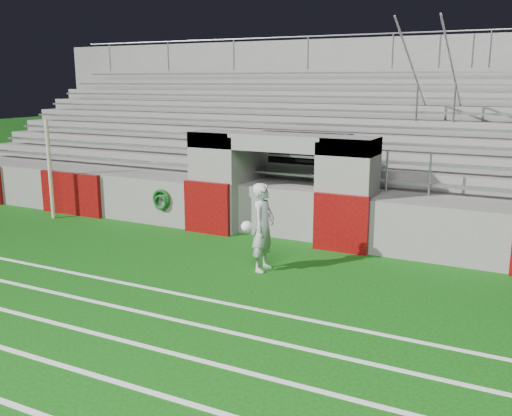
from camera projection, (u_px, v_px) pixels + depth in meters
The scene contains 5 objects.
ground at pixel (206, 278), 11.44m from camera, with size 90.00×90.00×0.00m, color #0D480C.
field_post at pixel (50, 169), 16.14m from camera, with size 0.11×0.11×2.82m, color #C1B18F.
stadium_structure at pixel (339, 158), 18.04m from camera, with size 26.00×8.48×5.42m.
goalkeeper_with_ball at pixel (263, 227), 11.73m from camera, with size 0.62×0.69×1.84m.
hose_coil at pixel (161, 200), 15.27m from camera, with size 0.55×0.14×0.56m.
Camera 1 is at (5.82, -9.22, 3.87)m, focal length 40.00 mm.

